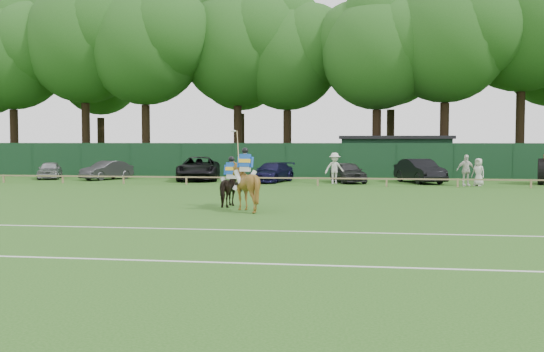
% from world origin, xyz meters
% --- Properties ---
extents(ground, '(160.00, 160.00, 0.00)m').
position_xyz_m(ground, '(0.00, 0.00, 0.00)').
color(ground, '#1E4C14').
rests_on(ground, ground).
extents(horse_dark, '(0.86, 1.73, 1.43)m').
position_xyz_m(horse_dark, '(-1.55, 5.64, 0.71)').
color(horse_dark, black).
rests_on(horse_dark, ground).
extents(horse_chestnut, '(1.70, 1.87, 1.89)m').
position_xyz_m(horse_chestnut, '(-0.70, 4.17, 0.94)').
color(horse_chestnut, brown).
rests_on(horse_chestnut, ground).
extents(sedan_silver, '(2.67, 3.90, 1.23)m').
position_xyz_m(sedan_silver, '(-18.09, 22.26, 0.62)').
color(sedan_silver, '#939498').
rests_on(sedan_silver, ground).
extents(sedan_grey, '(2.77, 4.12, 1.28)m').
position_xyz_m(sedan_grey, '(-13.80, 22.00, 0.64)').
color(sedan_grey, '#303133').
rests_on(sedan_grey, ground).
extents(suv_black, '(3.62, 6.07, 1.58)m').
position_xyz_m(suv_black, '(-7.33, 22.12, 0.79)').
color(suv_black, black).
rests_on(suv_black, ground).
extents(sedan_navy, '(2.80, 4.64, 1.26)m').
position_xyz_m(sedan_navy, '(-2.18, 20.99, 0.63)').
color(sedan_navy, black).
rests_on(sedan_navy, ground).
extents(hatch_grey, '(2.77, 4.21, 1.33)m').
position_xyz_m(hatch_grey, '(2.68, 21.16, 0.67)').
color(hatch_grey, '#2D2D2F').
rests_on(hatch_grey, ground).
extents(estate_black, '(3.15, 4.85, 1.51)m').
position_xyz_m(estate_black, '(7.18, 21.61, 0.76)').
color(estate_black, black).
rests_on(estate_black, ground).
extents(spectator_left, '(1.41, 1.07, 1.92)m').
position_xyz_m(spectator_left, '(1.89, 20.06, 0.96)').
color(spectator_left, beige).
rests_on(spectator_left, ground).
extents(spectator_mid, '(1.16, 0.67, 1.85)m').
position_xyz_m(spectator_mid, '(9.61, 19.14, 0.93)').
color(spectator_mid, silver).
rests_on(spectator_mid, ground).
extents(spectator_right, '(0.95, 0.91, 1.64)m').
position_xyz_m(spectator_right, '(10.34, 19.24, 0.82)').
color(spectator_right, beige).
rests_on(spectator_right, ground).
extents(rider_dark, '(0.94, 0.39, 1.41)m').
position_xyz_m(rider_dark, '(-1.55, 5.63, 1.39)').
color(rider_dark, silver).
rests_on(rider_dark, ground).
extents(rider_chestnut, '(0.93, 0.62, 2.05)m').
position_xyz_m(rider_chestnut, '(-0.71, 4.16, 1.76)').
color(rider_chestnut, silver).
rests_on(rider_chestnut, ground).
extents(pitch_lines, '(60.00, 5.10, 0.01)m').
position_xyz_m(pitch_lines, '(0.00, -3.50, 0.01)').
color(pitch_lines, silver).
rests_on(pitch_lines, ground).
extents(pitch_rail, '(62.10, 0.10, 0.50)m').
position_xyz_m(pitch_rail, '(0.00, 18.00, 0.45)').
color(pitch_rail, '#997F5B').
rests_on(pitch_rail, ground).
extents(perimeter_fence, '(92.08, 0.08, 2.50)m').
position_xyz_m(perimeter_fence, '(0.00, 27.00, 1.25)').
color(perimeter_fence, '#14351E').
rests_on(perimeter_fence, ground).
extents(utility_shed, '(8.40, 4.40, 3.04)m').
position_xyz_m(utility_shed, '(6.00, 30.00, 1.54)').
color(utility_shed, '#14331E').
rests_on(utility_shed, ground).
extents(tree_row, '(96.00, 12.00, 21.00)m').
position_xyz_m(tree_row, '(2.00, 35.00, 0.00)').
color(tree_row, '#26561C').
rests_on(tree_row, ground).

